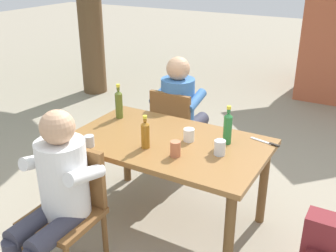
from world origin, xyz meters
name	(u,v)px	position (x,y,z in m)	size (l,w,h in m)	color
ground_plane	(168,220)	(0.00, 0.00, 0.00)	(24.00, 24.00, 0.00)	gray
dining_table	(168,152)	(0.00, 0.00, 0.64)	(1.49, 0.90, 0.74)	olive
chair_far_left	(176,127)	(-0.34, 0.75, 0.49)	(0.44, 0.44, 0.87)	brown
chair_near_left	(70,204)	(-0.34, -0.75, 0.49)	(0.45, 0.45, 0.87)	brown
person_in_white_shirt	(181,108)	(-0.34, 0.86, 0.66)	(0.47, 0.61, 1.18)	#3D70B2
person_in_plaid_shirt	(56,191)	(-0.34, -0.86, 0.66)	(0.47, 0.61, 1.18)	white
bottle_olive	(119,103)	(-0.59, 0.19, 0.87)	(0.06, 0.06, 0.30)	#566623
bottle_amber	(145,134)	(-0.08, -0.18, 0.84)	(0.06, 0.06, 0.25)	#996019
bottle_green	(228,127)	(0.41, 0.18, 0.86)	(0.06, 0.06, 0.30)	#287A38
cup_terracotta	(175,149)	(0.17, -0.19, 0.79)	(0.07, 0.07, 0.11)	#BC6B47
cup_steel	(89,141)	(-0.45, -0.37, 0.78)	(0.07, 0.07, 0.08)	#B2B7BC
cup_white	(189,135)	(0.14, 0.07, 0.78)	(0.08, 0.08, 0.10)	white
cup_glass	(220,148)	(0.43, -0.02, 0.79)	(0.08, 0.08, 0.11)	silver
table_knife	(267,143)	(0.67, 0.33, 0.74)	(0.24, 0.07, 0.01)	silver
backpack_by_near_side	(324,248)	(1.22, 0.00, 0.22)	(0.29, 0.24, 0.45)	maroon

